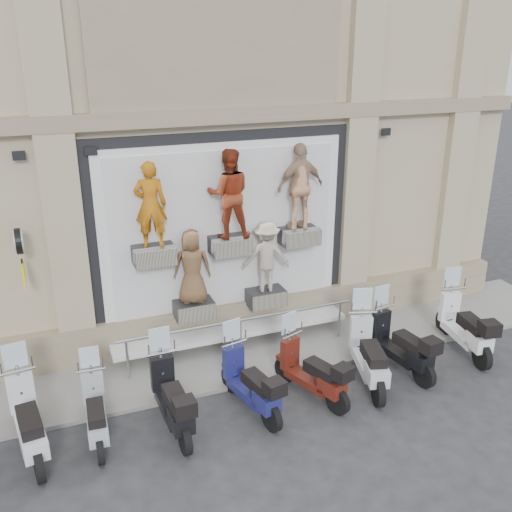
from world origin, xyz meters
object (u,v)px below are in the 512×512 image
(scooter_c, at_px, (95,402))
(clock_sign_bracket, at_px, (20,249))
(scooter_b, at_px, (26,408))
(scooter_f, at_px, (311,361))
(guard_rail, at_px, (241,339))
(scooter_e, at_px, (250,373))
(scooter_g, at_px, (369,343))
(scooter_d, at_px, (171,387))
(scooter_h, at_px, (401,334))
(scooter_i, at_px, (465,315))

(scooter_c, bearing_deg, clock_sign_bracket, 116.35)
(scooter_b, height_order, scooter_f, scooter_b)
(guard_rail, height_order, scooter_e, scooter_e)
(scooter_e, relative_size, scooter_g, 0.91)
(clock_sign_bracket, xyz_separation_m, scooter_f, (4.64, -2.18, -2.05))
(scooter_b, height_order, scooter_d, scooter_b)
(clock_sign_bracket, height_order, scooter_h, clock_sign_bracket)
(scooter_d, bearing_deg, clock_sign_bracket, 132.47)
(scooter_g, bearing_deg, scooter_d, -163.55)
(clock_sign_bracket, distance_m, scooter_e, 4.56)
(scooter_c, relative_size, scooter_e, 0.92)
(guard_rail, bearing_deg, scooter_h, -28.22)
(scooter_f, bearing_deg, scooter_e, 159.02)
(scooter_f, distance_m, scooter_i, 3.77)
(scooter_i, bearing_deg, scooter_d, -168.09)
(scooter_g, bearing_deg, clock_sign_bracket, 176.80)
(scooter_c, relative_size, scooter_g, 0.84)
(clock_sign_bracket, bearing_deg, guard_rail, -6.84)
(scooter_b, bearing_deg, scooter_e, -11.07)
(guard_rail, relative_size, scooter_g, 2.45)
(scooter_h, bearing_deg, scooter_g, -176.00)
(scooter_b, xyz_separation_m, scooter_g, (6.08, -0.24, 0.02))
(scooter_d, bearing_deg, guard_rail, 40.22)
(clock_sign_bracket, relative_size, scooter_d, 0.52)
(scooter_c, bearing_deg, scooter_d, -5.01)
(scooter_b, bearing_deg, clock_sign_bracket, 76.99)
(clock_sign_bracket, relative_size, scooter_g, 0.49)
(scooter_f, relative_size, scooter_i, 0.90)
(scooter_d, bearing_deg, scooter_h, -0.07)
(scooter_c, height_order, scooter_i, scooter_i)
(scooter_e, bearing_deg, scooter_i, -7.82)
(scooter_b, bearing_deg, guard_rail, 12.08)
(scooter_b, xyz_separation_m, scooter_i, (8.59, 0.06, 0.01))
(scooter_c, relative_size, scooter_d, 0.88)
(scooter_d, xyz_separation_m, scooter_i, (6.33, 0.27, 0.03))
(scooter_h, bearing_deg, scooter_d, 174.33)
(guard_rail, relative_size, clock_sign_bracket, 4.96)
(scooter_e, xyz_separation_m, scooter_f, (1.18, -0.04, -0.01))
(scooter_c, xyz_separation_m, scooter_g, (5.05, -0.20, 0.14))
(scooter_b, bearing_deg, scooter_f, -10.60)
(scooter_d, distance_m, scooter_g, 3.82)
(scooter_f, height_order, scooter_g, scooter_g)
(clock_sign_bracket, relative_size, scooter_f, 0.55)
(scooter_c, bearing_deg, scooter_g, 0.80)
(scooter_d, xyz_separation_m, scooter_f, (2.58, -0.07, -0.05))
(scooter_c, xyz_separation_m, scooter_d, (1.23, -0.17, 0.09))
(clock_sign_bracket, distance_m, scooter_i, 8.82)
(scooter_e, bearing_deg, scooter_b, 164.95)
(scooter_h, bearing_deg, guard_rail, 144.35)
(scooter_d, distance_m, scooter_e, 1.40)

